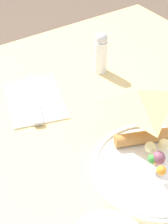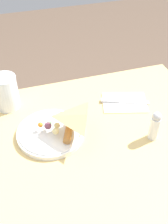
{
  "view_description": "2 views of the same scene",
  "coord_description": "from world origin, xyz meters",
  "px_view_note": "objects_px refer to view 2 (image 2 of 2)",
  "views": [
    {
      "loc": [
        -0.29,
        0.4,
        1.18
      ],
      "look_at": [
        0.11,
        0.13,
        0.77
      ],
      "focal_mm": 55.0,
      "sensor_mm": 36.0,
      "label": 1
    },
    {
      "loc": [
        -0.12,
        -0.56,
        1.36
      ],
      "look_at": [
        0.09,
        0.09,
        0.76
      ],
      "focal_mm": 45.0,
      "sensor_mm": 36.0,
      "label": 2
    }
  ],
  "objects_px": {
    "butter_knife": "(122,101)",
    "napkin_folded": "(125,102)",
    "dining_table": "(67,173)",
    "plate_pizza": "(52,132)",
    "salt_shaker": "(155,125)",
    "milk_glass": "(6,93)"
  },
  "relations": [
    {
      "from": "napkin_folded",
      "to": "butter_knife",
      "type": "relative_size",
      "value": 1.09
    },
    {
      "from": "milk_glass",
      "to": "napkin_folded",
      "type": "relative_size",
      "value": 0.66
    },
    {
      "from": "napkin_folded",
      "to": "salt_shaker",
      "type": "xyz_separation_m",
      "value": [
        0.01,
        -0.19,
        0.05
      ]
    },
    {
      "from": "dining_table",
      "to": "plate_pizza",
      "type": "height_order",
      "value": "plate_pizza"
    },
    {
      "from": "plate_pizza",
      "to": "milk_glass",
      "type": "relative_size",
      "value": 1.76
    },
    {
      "from": "plate_pizza",
      "to": "butter_knife",
      "type": "bearing_deg",
      "value": 16.69
    },
    {
      "from": "dining_table",
      "to": "butter_knife",
      "type": "relative_size",
      "value": 6.24
    },
    {
      "from": "salt_shaker",
      "to": "milk_glass",
      "type": "bearing_deg",
      "value": 144.92
    },
    {
      "from": "dining_table",
      "to": "butter_knife",
      "type": "xyz_separation_m",
      "value": [
        0.26,
        0.17,
        0.12
      ]
    },
    {
      "from": "dining_table",
      "to": "salt_shaker",
      "type": "height_order",
      "value": "salt_shaker"
    },
    {
      "from": "plate_pizza",
      "to": "napkin_folded",
      "type": "bearing_deg",
      "value": 15.73
    },
    {
      "from": "butter_knife",
      "to": "salt_shaker",
      "type": "relative_size",
      "value": 1.64
    },
    {
      "from": "plate_pizza",
      "to": "butter_knife",
      "type": "relative_size",
      "value": 1.27
    },
    {
      "from": "butter_knife",
      "to": "napkin_folded",
      "type": "bearing_deg",
      "value": 0.0
    },
    {
      "from": "dining_table",
      "to": "napkin_folded",
      "type": "bearing_deg",
      "value": 31.36
    },
    {
      "from": "dining_table",
      "to": "milk_glass",
      "type": "xyz_separation_m",
      "value": [
        -0.14,
        0.27,
        0.17
      ]
    },
    {
      "from": "dining_table",
      "to": "plate_pizza",
      "type": "xyz_separation_m",
      "value": [
        -0.03,
        0.08,
        0.12
      ]
    },
    {
      "from": "milk_glass",
      "to": "butter_knife",
      "type": "bearing_deg",
      "value": -14.79
    },
    {
      "from": "dining_table",
      "to": "salt_shaker",
      "type": "distance_m",
      "value": 0.32
    },
    {
      "from": "milk_glass",
      "to": "napkin_folded",
      "type": "height_order",
      "value": "milk_glass"
    },
    {
      "from": "milk_glass",
      "to": "napkin_folded",
      "type": "distance_m",
      "value": 0.43
    },
    {
      "from": "napkin_folded",
      "to": "salt_shaker",
      "type": "distance_m",
      "value": 0.2
    }
  ]
}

